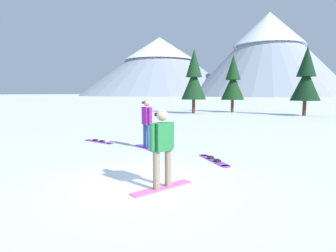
{
  "coord_description": "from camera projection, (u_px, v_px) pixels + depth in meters",
  "views": [
    {
      "loc": [
        3.23,
        -5.13,
        2.06
      ],
      "look_at": [
        -0.81,
        2.8,
        1.0
      ],
      "focal_mm": 29.6,
      "sensor_mm": 36.0,
      "label": 1
    }
  ],
  "objects": [
    {
      "name": "ground_plane",
      "position": [
        144.0,
        185.0,
        6.24
      ],
      "size": [
        800.0,
        800.0,
        0.0
      ],
      "primitive_type": "plane",
      "color": "silver"
    },
    {
      "name": "snowboarder_foreground",
      "position": [
        162.0,
        147.0,
        5.91
      ],
      "size": [
        0.87,
        1.51,
        1.72
      ],
      "color": "pink",
      "rests_on": "ground_plane"
    },
    {
      "name": "snowboarder_midground",
      "position": [
        147.0,
        123.0,
        10.27
      ],
      "size": [
        1.44,
        1.07,
        1.83
      ],
      "color": "#993FD8",
      "rests_on": "ground_plane"
    },
    {
      "name": "loose_snowboard_near_left",
      "position": [
        99.0,
        142.0,
        11.7
      ],
      "size": [
        1.73,
        0.55,
        0.09
      ],
      "color": "#993FD8",
      "rests_on": "ground_plane"
    },
    {
      "name": "loose_snowboard_near_right",
      "position": [
        214.0,
        160.0,
        8.47
      ],
      "size": [
        1.42,
        1.41,
        0.09
      ],
      "color": "#993FD8",
      "rests_on": "ground_plane"
    },
    {
      "name": "pine_tree_young",
      "position": [
        306.0,
        78.0,
        24.98
      ],
      "size": [
        2.57,
        2.57,
        6.24
      ],
      "color": "#472D19",
      "rests_on": "ground_plane"
    },
    {
      "name": "pine_tree_tall",
      "position": [
        194.0,
        79.0,
        27.85
      ],
      "size": [
        2.51,
        2.51,
        6.44
      ],
      "color": "#472D19",
      "rests_on": "ground_plane"
    },
    {
      "name": "pine_tree_leaning",
      "position": [
        233.0,
        81.0,
        29.58
      ],
      "size": [
        2.47,
        2.47,
        6.11
      ],
      "color": "#472D19",
      "rests_on": "ground_plane"
    },
    {
      "name": "peak_central_summit",
      "position": [
        159.0,
        66.0,
        217.3
      ],
      "size": [
        124.03,
        124.03,
        45.1
      ],
      "color": "#8C93A3",
      "rests_on": "ground_plane"
    },
    {
      "name": "peak_north_spur",
      "position": [
        268.0,
        53.0,
        178.4
      ],
      "size": [
        100.16,
        100.16,
        53.21
      ],
      "color": "#8C93A3",
      "rests_on": "ground_plane"
    }
  ]
}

